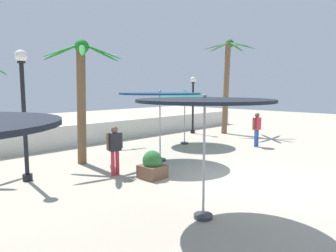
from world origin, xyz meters
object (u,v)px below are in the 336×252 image
object	(u,v)px
planter	(152,166)
palm_tree_1	(227,74)
patio_umbrella_1	(160,96)
guest_1	(257,126)
patio_umbrella_3	(185,95)
lamp_post_0	(193,100)
palm_tree_2	(82,86)
guest_0	(115,146)
patio_umbrella_0	(205,105)
seagull_0	(106,54)
lamp_post_3	(24,104)

from	to	relation	value
planter	palm_tree_1	bearing A→B (deg)	20.76
patio_umbrella_1	guest_1	distance (m)	5.50
palm_tree_1	guest_1	distance (m)	5.21
guest_1	patio_umbrella_3	bearing A→B (deg)	121.28
patio_umbrella_3	lamp_post_0	world-z (taller)	lamp_post_0
lamp_post_0	palm_tree_2	bearing A→B (deg)	-167.51
guest_0	patio_umbrella_0	bearing A→B (deg)	-100.14
patio_umbrella_0	palm_tree_2	world-z (taller)	palm_tree_2
patio_umbrella_0	seagull_0	size ratio (longest dim) A/B	2.48
patio_umbrella_1	palm_tree_1	size ratio (longest dim) A/B	0.53
planter	patio_umbrella_0	bearing A→B (deg)	-114.26
guest_0	palm_tree_1	bearing A→B (deg)	14.30
lamp_post_3	guest_0	bearing A→B (deg)	-33.91
palm_tree_2	guest_1	world-z (taller)	palm_tree_2
patio_umbrella_1	guest_0	xyz separation A→B (m)	(-2.37, -0.37, -1.51)
palm_tree_2	guest_0	distance (m)	2.87
patio_umbrella_3	palm_tree_1	size ratio (longest dim) A/B	0.52
palm_tree_1	guest_0	distance (m)	11.00
patio_umbrella_3	lamp_post_3	size ratio (longest dim) A/B	0.77
palm_tree_2	lamp_post_3	world-z (taller)	palm_tree_2
guest_1	seagull_0	size ratio (longest dim) A/B	1.40
planter	palm_tree_2	bearing A→B (deg)	97.11
patio_umbrella_0	planter	bearing A→B (deg)	65.74
planter	guest_0	bearing A→B (deg)	120.01
patio_umbrella_3	planter	size ratio (longest dim) A/B	3.47
patio_umbrella_3	seagull_0	world-z (taller)	seagull_0
patio_umbrella_1	seagull_0	xyz separation A→B (m)	(1.14, 4.92, 1.97)
guest_1	palm_tree_2	bearing A→B (deg)	157.57
patio_umbrella_3	lamp_post_3	xyz separation A→B (m)	(-7.89, -0.61, -0.13)
patio_umbrella_0	patio_umbrella_3	bearing A→B (deg)	43.04
patio_umbrella_1	seagull_0	bearing A→B (deg)	76.92
patio_umbrella_1	palm_tree_1	xyz separation A→B (m)	(7.99, 2.27, 1.11)
palm_tree_2	seagull_0	bearing A→B (deg)	43.49
planter	patio_umbrella_1	bearing A→B (deg)	38.90
palm_tree_2	patio_umbrella_1	bearing A→B (deg)	-39.59
guest_0	seagull_0	world-z (taller)	seagull_0
patio_umbrella_3	palm_tree_1	distance (m)	4.78
palm_tree_2	lamp_post_3	distance (m)	2.51
patio_umbrella_1	patio_umbrella_3	size ratio (longest dim) A/B	1.02
guest_0	lamp_post_3	bearing A→B (deg)	146.09
palm_tree_2	guest_0	size ratio (longest dim) A/B	2.84
palm_tree_2	guest_1	xyz separation A→B (m)	(7.31, -3.02, -1.87)
patio_umbrella_1	lamp_post_3	xyz separation A→B (m)	(-4.51, 1.07, -0.16)
palm_tree_1	planter	bearing A→B (deg)	-159.24
lamp_post_0	lamp_post_3	distance (m)	11.36
palm_tree_1	guest_0	world-z (taller)	palm_tree_1
patio_umbrella_0	palm_tree_2	xyz separation A→B (m)	(0.92, 6.14, 0.42)
patio_umbrella_1	patio_umbrella_3	world-z (taller)	patio_umbrella_1
patio_umbrella_1	guest_0	bearing A→B (deg)	-171.24
guest_1	seagull_0	world-z (taller)	seagull_0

